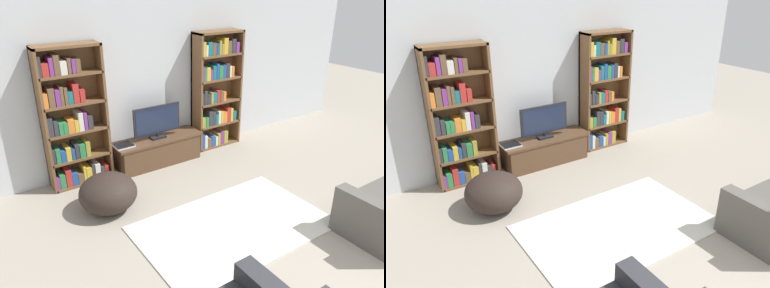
{
  "view_description": "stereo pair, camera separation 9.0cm",
  "coord_description": "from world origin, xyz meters",
  "views": [
    {
      "loc": [
        -2.55,
        -0.86,
        2.72
      ],
      "look_at": [
        0.01,
        2.95,
        0.7
      ],
      "focal_mm": 35.0,
      "sensor_mm": 36.0,
      "label": 1
    },
    {
      "loc": [
        -2.48,
        -0.91,
        2.72
      ],
      "look_at": [
        0.01,
        2.95,
        0.7
      ],
      "focal_mm": 35.0,
      "sensor_mm": 36.0,
      "label": 2
    }
  ],
  "objects": [
    {
      "name": "laptop",
      "position": [
        -0.56,
        3.93,
        0.45
      ],
      "size": [
        0.28,
        0.24,
        0.03
      ],
      "color": "silver",
      "rests_on": "tv_stand"
    },
    {
      "name": "bookshelf_left",
      "position": [
        -1.24,
        4.05,
        0.94
      ],
      "size": [
        0.87,
        0.3,
        1.98
      ],
      "color": "brown",
      "rests_on": "ground_plane"
    },
    {
      "name": "wall_back",
      "position": [
        0.0,
        4.23,
        1.3
      ],
      "size": [
        8.8,
        0.06,
        2.6
      ],
      "color": "silver",
      "rests_on": "ground_plane"
    },
    {
      "name": "bookshelf_right",
      "position": [
        1.22,
        4.05,
        0.98
      ],
      "size": [
        0.87,
        0.3,
        1.98
      ],
      "color": "brown",
      "rests_on": "ground_plane"
    },
    {
      "name": "beanbag_ottoman",
      "position": [
        -1.15,
        3.12,
        0.25
      ],
      "size": [
        0.73,
        0.73,
        0.49
      ],
      "primitive_type": "ellipsoid",
      "color": "#2D231E",
      "rests_on": "ground_plane"
    },
    {
      "name": "tv_stand",
      "position": [
        0.03,
        3.95,
        0.22
      ],
      "size": [
        1.44,
        0.45,
        0.44
      ],
      "color": "brown",
      "rests_on": "ground_plane"
    },
    {
      "name": "area_rug",
      "position": [
        -0.06,
        1.95,
        0.01
      ],
      "size": [
        2.27,
        1.42,
        0.02
      ],
      "color": "beige",
      "rests_on": "ground_plane"
    },
    {
      "name": "television",
      "position": [
        0.03,
        3.94,
        0.72
      ],
      "size": [
        0.79,
        0.16,
        0.52
      ],
      "color": "black",
      "rests_on": "tv_stand"
    }
  ]
}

